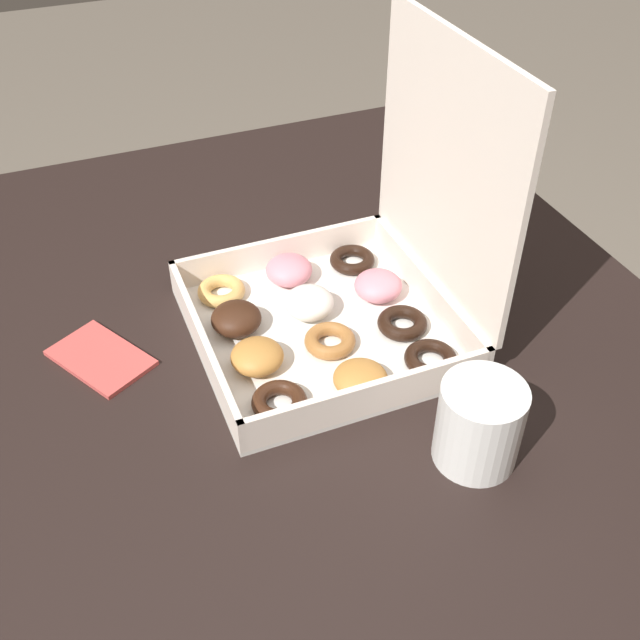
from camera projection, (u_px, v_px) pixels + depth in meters
dining_table at (347, 405)px, 0.98m from camera, size 1.23×0.86×0.75m
donut_box at (348, 285)px, 0.91m from camera, size 0.31×0.31×0.35m
coffee_mug at (479, 423)px, 0.76m from camera, size 0.09×0.09×0.10m
paper_napkin at (101, 358)px, 0.90m from camera, size 0.14×0.13×0.01m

